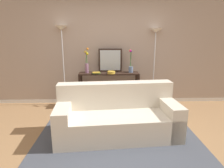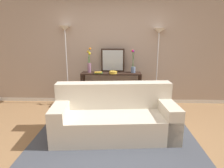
% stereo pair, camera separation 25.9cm
% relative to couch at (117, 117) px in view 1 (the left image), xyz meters
% --- Properties ---
extents(ground_plane, '(16.00, 16.00, 0.02)m').
position_rel_couch_xyz_m(ground_plane, '(-0.12, -0.20, -0.33)').
color(ground_plane, '#9E754C').
extents(back_wall, '(12.00, 0.15, 3.05)m').
position_rel_couch_xyz_m(back_wall, '(-0.12, 1.76, 1.21)').
color(back_wall, white).
rests_on(back_wall, ground).
extents(area_rug, '(2.71, 1.84, 0.01)m').
position_rel_couch_xyz_m(area_rug, '(0.00, -0.16, -0.31)').
color(area_rug, '#474C56').
rests_on(area_rug, ground).
extents(couch, '(2.10, 1.03, 0.88)m').
position_rel_couch_xyz_m(couch, '(0.00, 0.00, 0.00)').
color(couch, beige).
rests_on(couch, ground).
extents(console_table, '(1.42, 0.36, 0.83)m').
position_rel_couch_xyz_m(console_table, '(-0.12, 1.42, 0.26)').
color(console_table, black).
rests_on(console_table, ground).
extents(floor_lamp_left, '(0.28, 0.28, 1.91)m').
position_rel_couch_xyz_m(floor_lamp_left, '(-1.22, 1.55, 1.19)').
color(floor_lamp_left, silver).
rests_on(floor_lamp_left, ground).
extents(floor_lamp_right, '(0.28, 0.28, 1.85)m').
position_rel_couch_xyz_m(floor_lamp_right, '(0.98, 1.55, 1.14)').
color(floor_lamp_right, silver).
rests_on(floor_lamp_right, ground).
extents(wall_mirror, '(0.56, 0.02, 0.56)m').
position_rel_couch_xyz_m(wall_mirror, '(-0.09, 1.57, 0.80)').
color(wall_mirror, black).
rests_on(wall_mirror, console_table).
extents(vase_tall_flowers, '(0.11, 0.11, 0.59)m').
position_rel_couch_xyz_m(vase_tall_flowers, '(-0.65, 1.44, 0.76)').
color(vase_tall_flowers, gray).
rests_on(vase_tall_flowers, console_table).
extents(vase_short_flowers, '(0.11, 0.12, 0.54)m').
position_rel_couch_xyz_m(vase_short_flowers, '(0.40, 1.46, 0.70)').
color(vase_short_flowers, '#6B84AD').
rests_on(vase_short_flowers, console_table).
extents(fruit_bowl, '(0.18, 0.18, 0.06)m').
position_rel_couch_xyz_m(fruit_bowl, '(-0.07, 1.31, 0.55)').
color(fruit_bowl, gold).
rests_on(fruit_bowl, console_table).
extents(book_stack, '(0.19, 0.17, 0.04)m').
position_rel_couch_xyz_m(book_stack, '(-0.42, 1.32, 0.54)').
color(book_stack, '#236033').
rests_on(book_stack, console_table).
extents(book_row_under_console, '(0.40, 0.17, 0.13)m').
position_rel_couch_xyz_m(book_row_under_console, '(-0.50, 1.42, -0.26)').
color(book_row_under_console, silver).
rests_on(book_row_under_console, ground).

